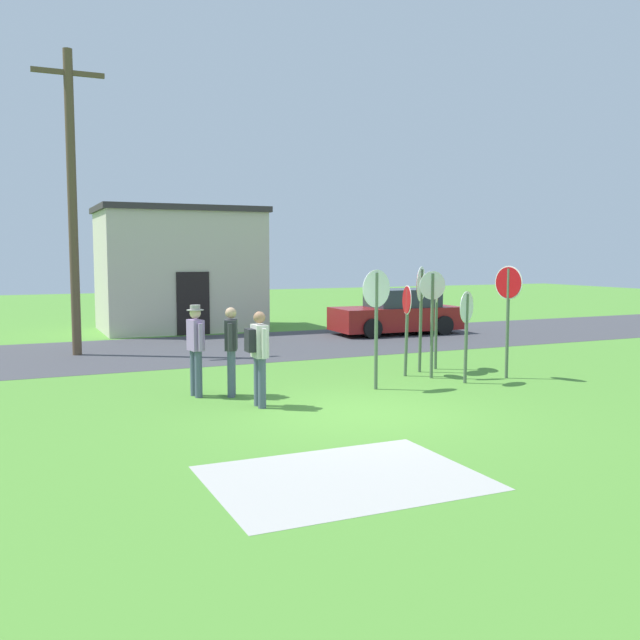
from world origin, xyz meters
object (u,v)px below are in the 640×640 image
stop_sign_low_front (508,302)px  stop_sign_rear_right (432,308)px  utility_pole (72,198)px  stop_sign_rear_left (421,300)px  person_with_sunhat (258,352)px  parked_car_on_street (397,313)px  stop_sign_leaning_right (407,316)px  person_holding_notes (196,345)px  stop_sign_leaning_left (436,303)px  stop_sign_far_back (376,308)px  stop_sign_center_cluster (466,322)px  person_in_blue (231,346)px

stop_sign_low_front → stop_sign_rear_right: bearing=155.2°
utility_pole → stop_sign_rear_right: 9.92m
stop_sign_rear_left → person_with_sunhat: (-4.57, -1.97, -0.67)m
parked_car_on_street → stop_sign_leaning_right: size_ratio=2.17×
stop_sign_leaning_right → person_holding_notes: size_ratio=1.15×
stop_sign_leaning_left → stop_sign_low_front: size_ratio=0.93×
stop_sign_far_back → person_holding_notes: size_ratio=1.37×
stop_sign_leaning_right → stop_sign_leaning_left: bearing=24.9°
stop_sign_center_cluster → person_holding_notes: (-5.46, 0.95, -0.31)m
person_with_sunhat → person_in_blue: same height
stop_sign_leaning_right → person_in_blue: 4.22m
stop_sign_leaning_right → stop_sign_rear_right: bearing=-51.3°
stop_sign_rear_left → person_holding_notes: bearing=-173.4°
person_holding_notes → stop_sign_leaning_left: bearing=7.9°
stop_sign_rear_left → person_holding_notes: 5.42m
stop_sign_leaning_right → person_in_blue: size_ratio=1.19×
stop_sign_leaning_left → stop_sign_center_cluster: 1.85m
stop_sign_rear_right → person_holding_notes: stop_sign_rear_right is taller
stop_sign_leaning_left → stop_sign_center_cluster: stop_sign_leaning_left is taller
stop_sign_center_cluster → person_with_sunhat: (-4.69, -0.40, -0.31)m
stop_sign_center_cluster → person_in_blue: 4.91m
parked_car_on_street → stop_sign_leaning_right: stop_sign_leaning_right is taller
parked_car_on_street → person_holding_notes: size_ratio=2.51×
stop_sign_leaning_right → stop_sign_leaning_left: size_ratio=0.88×
stop_sign_far_back → stop_sign_rear_right: stop_sign_far_back is taller
parked_car_on_street → stop_sign_center_cluster: (-3.37, -8.49, 0.60)m
stop_sign_low_front → stop_sign_far_back: bearing=178.7°
stop_sign_far_back → stop_sign_rear_left: stop_sign_rear_left is taller
stop_sign_rear_left → stop_sign_leaning_right: bearing=-150.5°
stop_sign_rear_right → person_in_blue: 4.57m
stop_sign_leaning_left → person_in_blue: stop_sign_leaning_left is taller
stop_sign_far_back → person_holding_notes: bearing=167.5°
stop_sign_rear_left → stop_sign_rear_right: bearing=-104.5°
stop_sign_rear_right → utility_pole: bearing=134.3°
stop_sign_leaning_left → person_with_sunhat: size_ratio=1.35×
utility_pole → stop_sign_leaning_left: bearing=-38.3°
parked_car_on_street → stop_sign_low_front: bearing=-104.7°
stop_sign_leaning_right → stop_sign_rear_left: stop_sign_rear_left is taller
utility_pole → stop_sign_rear_left: 9.52m
stop_sign_leaning_left → stop_sign_low_front: 1.81m
stop_sign_rear_left → person_holding_notes: (-5.35, -0.61, -0.67)m
parked_car_on_street → stop_sign_leaning_right: 8.31m
stop_sign_rear_left → person_holding_notes: size_ratio=1.39×
stop_sign_rear_left → stop_sign_low_front: size_ratio=0.99×
parked_car_on_street → stop_sign_low_front: (-2.20, -8.37, 0.97)m
utility_pole → parked_car_on_street: size_ratio=1.82×
stop_sign_low_front → person_in_blue: (-6.01, 0.60, -0.70)m
parked_car_on_street → stop_sign_leaning_left: 7.37m
person_with_sunhat → stop_sign_rear_left: bearing=23.3°
stop_sign_leaning_right → person_with_sunhat: stop_sign_leaning_right is taller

